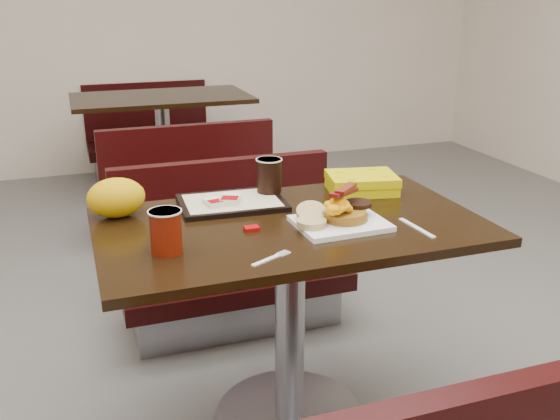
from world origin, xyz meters
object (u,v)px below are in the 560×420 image
object	(u,v)px
platter	(340,223)
table_near	(290,327)
fork	(266,260)
knife	(417,228)
table_far	(164,149)
coffee_cup_far	(269,175)
hashbrown_sleeve_left	(213,203)
pancake_stack	(345,214)
bench_far_s	(183,178)
bench_far_n	(150,131)
coffee_cup_near	(166,232)
tray	(232,203)
paper_bag	(116,198)
hashbrown_sleeve_right	(231,199)
clamshell	(362,183)
bench_near_n	(235,252)

from	to	relation	value
platter	table_near	bearing A→B (deg)	146.64
fork	knife	size ratio (longest dim) A/B	0.77
table_far	coffee_cup_far	bearing A→B (deg)	-89.56
platter	hashbrown_sleeve_left	distance (m)	0.43
pancake_stack	knife	distance (m)	0.22
table_far	fork	bearing A→B (deg)	-93.30
bench_far_s	bench_far_n	size ratio (longest dim) A/B	1.00
bench_far_s	fork	bearing A→B (deg)	-94.36
table_far	pancake_stack	bearing A→B (deg)	-86.69
platter	bench_far_n	bearing A→B (deg)	90.58
bench_far_s	coffee_cup_near	distance (m)	2.10
bench_far_s	tray	world-z (taller)	tray
platter	knife	xyz separation A→B (m)	(0.21, -0.10, -0.01)
table_far	hashbrown_sleeve_left	world-z (taller)	hashbrown_sleeve_left
knife	paper_bag	distance (m)	0.95
bench_far_s	paper_bag	bearing A→B (deg)	-106.93
platter	fork	bearing A→B (deg)	-151.14
tray	hashbrown_sleeve_right	distance (m)	0.03
bench_far_s	hashbrown_sleeve_left	distance (m)	1.77
bench_far_s	hashbrown_sleeve_right	size ratio (longest dim) A/B	11.91
table_near	knife	bearing A→B (deg)	-27.43
platter	coffee_cup_near	world-z (taller)	coffee_cup_near
coffee_cup_near	clamshell	distance (m)	0.82
knife	coffee_cup_far	world-z (taller)	coffee_cup_far
hashbrown_sleeve_left	clamshell	distance (m)	0.55
coffee_cup_near	paper_bag	world-z (taller)	paper_bag
table_near	hashbrown_sleeve_left	distance (m)	0.49
coffee_cup_far	coffee_cup_near	bearing A→B (deg)	-138.10
table_far	hashbrown_sleeve_right	world-z (taller)	hashbrown_sleeve_right
bench_far_s	pancake_stack	xyz separation A→B (m)	(0.15, -1.97, 0.42)
tray	table_far	bearing A→B (deg)	89.79
table_far	pancake_stack	xyz separation A→B (m)	(0.15, -2.67, 0.41)
pancake_stack	hashbrown_sleeve_left	world-z (taller)	pancake_stack
hashbrown_sleeve_left	hashbrown_sleeve_right	xyz separation A→B (m)	(0.06, 0.01, 0.00)
bench_near_n	bench_far_n	xyz separation A→B (m)	(0.00, 2.60, 0.00)
bench_far_n	knife	distance (m)	3.52
tray	coffee_cup_far	distance (m)	0.17
bench_far_n	coffee_cup_near	xyz separation A→B (m)	(-0.41, -3.41, 0.45)
fork	clamshell	world-z (taller)	clamshell
pancake_stack	coffee_cup_near	size ratio (longest dim) A/B	1.16
table_near	bench_far_s	distance (m)	1.90
bench_near_n	fork	bearing A→B (deg)	-99.74
bench_near_n	coffee_cup_far	world-z (taller)	coffee_cup_far
hashbrown_sleeve_right	clamshell	size ratio (longest dim) A/B	0.35
bench_near_n	hashbrown_sleeve_left	xyz separation A→B (m)	(-0.20, -0.51, 0.42)
bench_far_n	pancake_stack	bearing A→B (deg)	-87.38
table_far	bench_far_s	size ratio (longest dim) A/B	1.20
table_near	bench_near_n	size ratio (longest dim) A/B	1.20
pancake_stack	paper_bag	world-z (taller)	paper_bag
table_near	bench_far_n	bearing A→B (deg)	90.00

